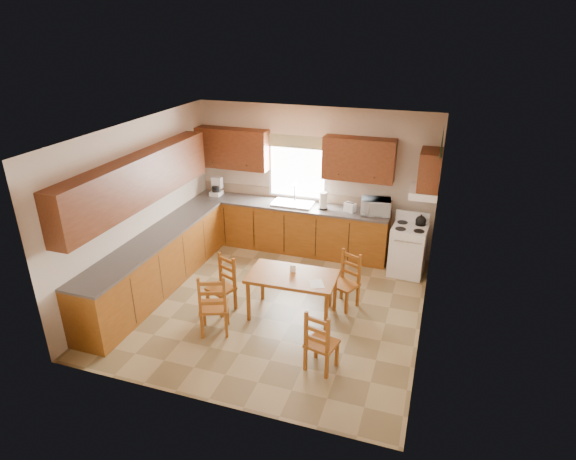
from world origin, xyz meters
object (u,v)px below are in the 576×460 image
(dining_table, at_px, (292,295))
(chair_near_right, at_px, (322,340))
(chair_far_left, at_px, (221,285))
(microwave, at_px, (376,207))
(chair_far_right, at_px, (345,281))
(chair_near_left, at_px, (214,303))
(stove, at_px, (408,250))

(dining_table, distance_m, chair_near_right, 1.25)
(chair_far_left, bearing_deg, dining_table, 32.69)
(microwave, xyz_separation_m, chair_far_right, (-0.16, -1.68, -0.62))
(microwave, xyz_separation_m, chair_far_left, (-1.91, -2.36, -0.63))
(chair_near_left, relative_size, chair_far_right, 1.07)
(chair_near_left, distance_m, chair_near_right, 1.66)
(chair_near_left, bearing_deg, microwave, -142.94)
(microwave, height_order, dining_table, microwave)
(dining_table, distance_m, chair_far_right, 0.84)
(chair_far_left, bearing_deg, chair_near_left, -51.55)
(stove, distance_m, chair_near_left, 3.56)
(stove, height_order, chair_far_left, chair_far_left)
(stove, distance_m, dining_table, 2.42)
(microwave, height_order, chair_far_left, microwave)
(microwave, bearing_deg, dining_table, -120.32)
(chair_far_left, bearing_deg, chair_near_right, -2.46)
(microwave, relative_size, dining_table, 0.37)
(microwave, xyz_separation_m, dining_table, (-0.84, -2.17, -0.72))
(microwave, distance_m, chair_near_right, 3.25)
(chair_near_right, bearing_deg, chair_far_left, -11.86)
(chair_near_left, bearing_deg, chair_far_right, -164.31)
(stove, relative_size, chair_far_left, 0.99)
(chair_far_left, bearing_deg, chair_far_right, 43.76)
(stove, bearing_deg, chair_far_left, -136.44)
(microwave, relative_size, chair_far_left, 0.55)
(stove, height_order, chair_far_right, chair_far_right)
(dining_table, xyz_separation_m, chair_far_left, (-1.07, -0.20, 0.09))
(chair_far_left, bearing_deg, microwave, 73.36)
(dining_table, bearing_deg, chair_far_left, -171.29)
(microwave, relative_size, chair_near_left, 0.51)
(microwave, bearing_deg, chair_near_left, -130.36)
(dining_table, height_order, chair_far_left, chair_far_left)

